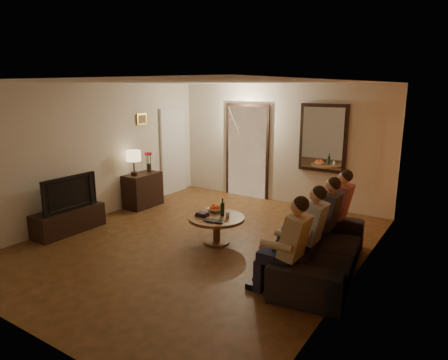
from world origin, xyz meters
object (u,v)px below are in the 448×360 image
Objects in this scene: sofa at (322,248)px; dog at (276,250)px; coffee_table at (217,230)px; laptop at (212,222)px; tv at (66,192)px; bowl at (215,210)px; person_b at (308,236)px; person_d at (336,213)px; person_a at (289,251)px; person_c at (323,223)px; dresser at (143,190)px; table_lamp at (134,163)px; tv_stand at (69,220)px; wine_bottle at (222,207)px.

dog is at bearing 107.19° from sofa.
coffee_table is 2.81× the size of laptop.
bowl is at bearing -61.99° from tv.
person_b is 1.00× the size of person_d.
tv is 4.22m from person_a.
person_c is at bearing 90.00° from person_b.
coffee_table is (-1.72, 0.37, -0.38)m from person_b.
bowl is (-1.90, 1.19, -0.12)m from person_a.
coffee_table is (2.50, -0.85, -0.14)m from dresser.
person_b is at bearing -81.32° from tv.
coffee_table is at bearing -154.19° from person_d.
laptop is at bearing -60.75° from bowl.
tv is at bearing -164.14° from dog.
person_b reaches higher than laptop.
dog is at bearing -129.02° from person_c.
dresser is 1.45× the size of dog.
tv is at bearing 93.69° from sofa.
bowl is at bearing 147.93° from person_a.
table_lamp is at bearing -90.00° from dresser.
bowl is (-1.43, 0.56, 0.20)m from dog.
tv_stand is 4.09× the size of wine_bottle.
wine_bottle is (0.05, 0.10, 0.38)m from coffee_table.
wine_bottle reaches higher than sofa.
dog is at bearing -79.87° from tv.
tv is at bearing -163.56° from person_c.
person_d is (0.00, 1.80, 0.00)m from person_a.
coffee_table is (-1.72, -0.23, -0.38)m from person_c.
table_lamp reaches higher than coffee_table.
tv_stand is at bearing -90.00° from dresser.
wine_bottle reaches higher than coffee_table.
person_b is at bearing -12.13° from coffee_table.
table_lamp is 4.24m from person_d.
person_c is (-0.10, 0.30, 0.26)m from sofa.
person_a and person_c have the same top height.
person_a reaches higher than wine_bottle.
bowl reaches higher than tv_stand.
laptop reaches higher than coffee_table.
tv_stand is 0.52m from tv.
person_c is at bearing 0.33° from bowl.
person_c is at bearing 56.72° from dog.
person_c reaches higher than tv_stand.
person_b is 4.63× the size of bowl.
person_d is (0.00, 1.20, 0.00)m from person_b.
person_c is 1.30× the size of coffee_table.
person_d is 2.00m from bowl.
person_c is 1.67m from wine_bottle.
dresser reaches higher than coffee_table.
person_a is (4.21, 0.04, -0.13)m from tv.
bowl is at bearing 28.01° from tv_stand.
table_lamp is 0.45× the size of person_c.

